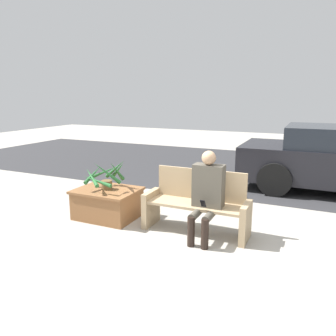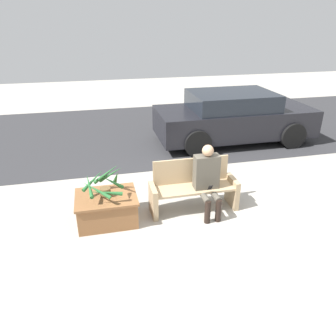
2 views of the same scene
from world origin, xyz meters
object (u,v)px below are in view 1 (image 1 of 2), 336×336
(person_seated, at_px, (207,191))
(planter_box, at_px, (108,202))
(potted_plant, at_px, (106,176))
(bench, at_px, (197,204))

(person_seated, relative_size, planter_box, 1.24)
(potted_plant, bearing_deg, person_seated, -2.66)
(planter_box, height_order, potted_plant, potted_plant)
(person_seated, bearing_deg, planter_box, 177.09)
(bench, bearing_deg, planter_box, -177.14)
(person_seated, xyz_separation_m, planter_box, (-1.78, 0.09, -0.44))
(bench, distance_m, planter_box, 1.59)
(potted_plant, bearing_deg, bench, 3.10)
(person_seated, height_order, potted_plant, person_seated)
(bench, bearing_deg, person_seated, -39.53)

